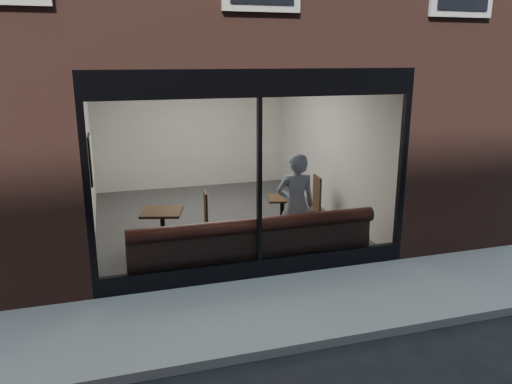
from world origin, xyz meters
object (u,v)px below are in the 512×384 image
object	(u,v)px
person	(296,206)
cafe_chair_left	(196,229)
cafe_table_right	(282,198)
banquette	(252,254)
cafe_chair_right	(308,209)
cafe_table_left	(162,212)

from	to	relation	value
person	cafe_chair_left	bearing A→B (deg)	-33.23
cafe_table_right	cafe_chair_left	bearing A→B (deg)	174.32
cafe_table_right	cafe_chair_left	world-z (taller)	cafe_table_right
banquette	cafe_chair_left	distance (m)	1.62
person	cafe_chair_right	size ratio (longest dim) A/B	3.89
cafe_table_left	cafe_table_right	size ratio (longest dim) A/B	1.24
cafe_chair_left	person	bearing A→B (deg)	146.60
person	cafe_table_right	bearing A→B (deg)	-91.78
cafe_table_left	cafe_table_right	bearing A→B (deg)	4.78
person	cafe_table_left	bearing A→B (deg)	-15.98
person	cafe_chair_right	bearing A→B (deg)	-112.89
cafe_table_left	cafe_chair_right	world-z (taller)	cafe_table_left
banquette	cafe_chair_left	world-z (taller)	banquette
person	cafe_table_left	size ratio (longest dim) A/B	2.69
cafe_table_left	person	bearing A→B (deg)	-22.09
banquette	cafe_table_left	distance (m)	1.80
banquette	person	bearing A→B (deg)	16.48
banquette	cafe_table_right	distance (m)	1.73
person	cafe_table_left	xyz separation A→B (m)	(-2.16, 0.88, -0.17)
cafe_table_right	cafe_chair_left	distance (m)	1.74
banquette	cafe_chair_right	size ratio (longest dim) A/B	8.51
banquette	person	size ratio (longest dim) A/B	2.19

